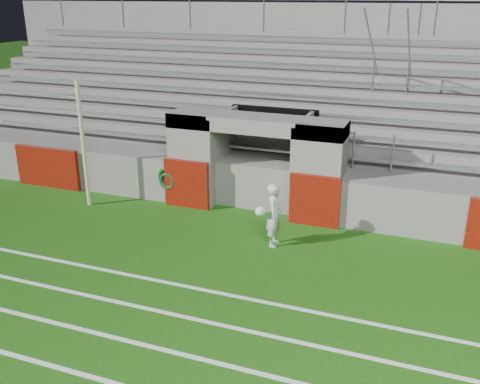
% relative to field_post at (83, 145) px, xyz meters
% --- Properties ---
extents(ground, '(90.00, 90.00, 0.00)m').
position_rel_field_post_xyz_m(ground, '(4.47, -2.10, -1.74)').
color(ground, '#184C0C').
rests_on(ground, ground).
extents(field_post, '(0.11, 0.11, 3.48)m').
position_rel_field_post_xyz_m(field_post, '(0.00, 0.00, 0.00)').
color(field_post, beige).
rests_on(field_post, ground).
extents(stadium_structure, '(26.00, 8.48, 5.42)m').
position_rel_field_post_xyz_m(stadium_structure, '(4.47, 5.87, -0.25)').
color(stadium_structure, slate).
rests_on(stadium_structure, ground).
extents(goalkeeper_with_ball, '(0.61, 0.63, 1.53)m').
position_rel_field_post_xyz_m(goalkeeper_with_ball, '(5.63, -0.62, -0.97)').
color(goalkeeper_with_ball, silver).
rests_on(goalkeeper_with_ball, ground).
extents(hose_coil, '(0.59, 0.15, 0.64)m').
position_rel_field_post_xyz_m(hose_coil, '(2.08, 0.83, -0.98)').
color(hose_coil, '#0D4415').
rests_on(hose_coil, ground).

